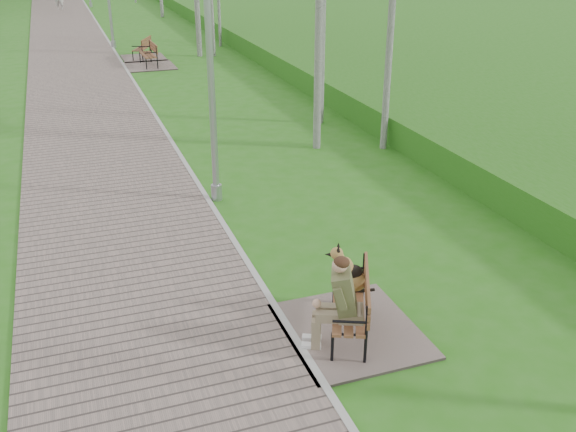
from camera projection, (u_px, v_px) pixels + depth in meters
name	position (u px, v px, depth m)	size (l,w,h in m)	color
ground	(210.00, 204.00, 12.57)	(120.00, 120.00, 0.00)	#266914
walkway	(69.00, 40.00, 30.45)	(3.50, 67.00, 0.04)	#695B55
kerb	(107.00, 38.00, 30.99)	(0.10, 67.00, 0.05)	#999993
embankment	(346.00, 30.00, 33.40)	(14.00, 70.00, 1.60)	#397527
bench_main	(347.00, 308.00, 8.38)	(1.74, 1.93, 1.52)	#695B55
bench_second	(142.00, 54.00, 26.24)	(1.70, 1.89, 1.04)	#695B55
bench_third	(149.00, 61.00, 24.76)	(1.82, 2.02, 1.11)	#695B55
lamp_post_near	(211.00, 69.00, 11.70)	(0.21, 0.21, 5.55)	#989AA0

